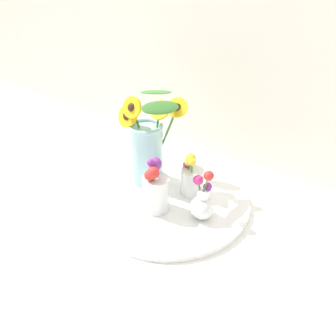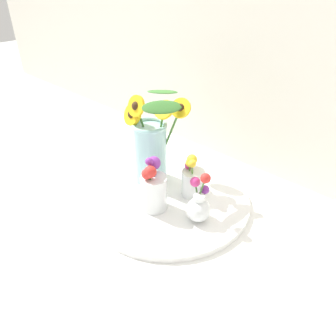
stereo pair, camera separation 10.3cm
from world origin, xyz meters
name	(u,v)px [view 1 (the left image)]	position (x,y,z in m)	size (l,w,h in m)	color
ground_plane	(145,216)	(0.00, 0.00, 0.00)	(6.00, 6.00, 0.00)	white
serving_tray	(168,199)	(0.01, 0.10, 0.01)	(0.54, 0.54, 0.02)	white
mason_jar_sunflowers	(147,147)	(-0.10, 0.14, 0.15)	(0.23, 0.22, 0.32)	#9ED1D6
vase_small_center	(156,189)	(0.02, 0.03, 0.09)	(0.08, 0.09, 0.17)	white
vase_bulb_right	(203,203)	(0.16, 0.09, 0.07)	(0.08, 0.08, 0.15)	white
vase_small_back	(192,178)	(0.06, 0.17, 0.08)	(0.08, 0.08, 0.15)	white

